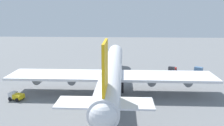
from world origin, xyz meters
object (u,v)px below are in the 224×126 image
cargo_airplane (112,71)px  catering_truck (172,69)px  cargo_container_fore (199,69)px  safety_cone_nose (114,65)px  maintenance_van (16,96)px

cargo_airplane → catering_truck: cargo_airplane is taller
cargo_airplane → cargo_container_fore: cargo_airplane is taller
safety_cone_nose → maintenance_van: bearing=148.9°
maintenance_van → cargo_airplane: bearing=-69.8°
cargo_airplane → cargo_container_fore: (23.77, -33.27, -5.20)m
cargo_container_fore → safety_cone_nose: bearing=76.6°
safety_cone_nose → cargo_airplane: bearing=-178.6°
catering_truck → maintenance_van: catering_truck is taller
cargo_airplane → maintenance_van: size_ratio=16.36×
catering_truck → safety_cone_nose: size_ratio=8.20×
catering_truck → maintenance_van: 57.60m
cargo_container_fore → safety_cone_nose: (8.13, 34.07, -0.60)m
catering_truck → cargo_container_fore: catering_truck is taller
catering_truck → safety_cone_nose: 25.41m
cargo_airplane → maintenance_van: bearing=110.2°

